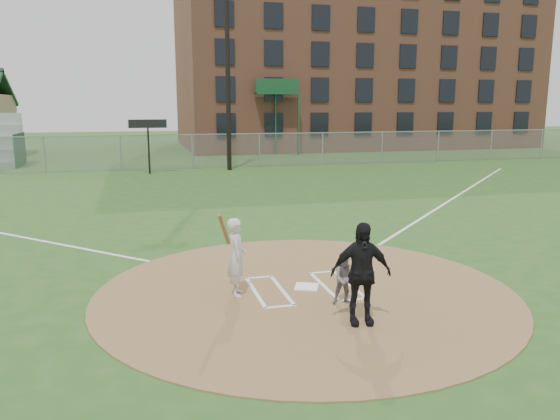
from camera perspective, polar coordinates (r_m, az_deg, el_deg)
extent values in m
plane|color=#27501B|center=(11.14, 2.66, -8.49)|extent=(140.00, 140.00, 0.00)
cylinder|color=olive|center=(11.14, 2.66, -8.44)|extent=(8.40, 8.40, 0.02)
cube|color=white|center=(11.29, 2.79, -8.03)|extent=(0.61, 0.61, 0.03)
cube|color=white|center=(22.88, 17.60, 1.14)|extent=(17.04, 17.04, 0.01)
imported|color=slate|center=(10.33, 6.85, -7.11)|extent=(0.54, 0.45, 0.99)
imported|color=black|center=(9.37, 8.44, -6.56)|extent=(1.09, 0.58, 1.77)
cube|color=white|center=(11.03, -2.60, -8.56)|extent=(0.08, 1.80, 0.01)
cube|color=white|center=(11.15, 0.19, -8.33)|extent=(0.08, 1.80, 0.01)
cube|color=white|center=(11.92, -2.20, -7.05)|extent=(0.62, 0.08, 0.01)
cube|color=white|center=(10.27, 0.03, -10.06)|extent=(0.62, 0.08, 0.01)
cube|color=white|center=(11.59, 7.20, -7.66)|extent=(0.08, 1.80, 0.01)
cube|color=white|center=(11.40, 4.61, -7.92)|extent=(0.08, 1.80, 0.01)
cube|color=white|center=(12.29, 4.41, -6.50)|extent=(0.62, 0.08, 0.01)
cube|color=white|center=(10.70, 7.61, -9.26)|extent=(0.62, 0.08, 0.01)
imported|color=silver|center=(10.68, -4.55, -4.91)|extent=(0.44, 0.61, 1.55)
cylinder|color=brown|center=(10.08, -5.88, -2.03)|extent=(0.32, 0.57, 0.70)
cube|color=slate|center=(32.28, -9.15, 6.02)|extent=(56.00, 0.03, 2.00)
cube|color=gray|center=(32.22, -9.20, 7.79)|extent=(56.00, 0.06, 0.06)
cube|color=gray|center=(32.28, -9.15, 6.02)|extent=(56.08, 0.08, 2.00)
cube|color=#194728|center=(36.95, -25.53, 5.71)|extent=(0.08, 3.20, 2.00)
cube|color=#91563E|center=(51.84, 7.21, 15.08)|extent=(30.00, 16.00, 15.00)
cube|color=black|center=(44.43, 11.10, 15.54)|extent=(26.60, 0.10, 12.20)
cube|color=#194728|center=(40.65, -0.30, 12.09)|extent=(3.20, 1.00, 0.15)
cube|color=#194728|center=(41.16, -0.48, 8.94)|extent=(0.12, 0.12, 4.50)
cube|color=#194728|center=(40.64, 1.93, 8.91)|extent=(0.12, 0.12, 4.50)
cube|color=#194728|center=(40.67, -0.30, 12.86)|extent=(3.20, 0.08, 1.00)
cylinder|color=black|center=(31.52, -5.50, 15.09)|extent=(0.26, 0.26, 12.00)
cylinder|color=black|center=(30.32, -13.55, 6.11)|extent=(0.10, 0.10, 2.60)
cube|color=black|center=(30.24, -13.67, 8.76)|extent=(2.00, 0.10, 0.45)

